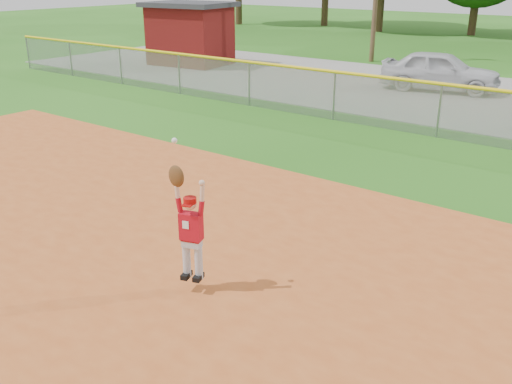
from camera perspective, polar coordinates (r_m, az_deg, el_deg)
ground at (r=8.78m, az=-6.40°, el=-8.79°), size 120.00×120.00×0.00m
parking_strip at (r=22.51m, az=23.01°, el=8.40°), size 44.00×10.00×0.03m
car_white_a at (r=23.50m, az=17.94°, el=11.46°), size 4.72×2.67×1.52m
utility_shed at (r=29.15m, az=-6.61°, el=15.49°), size 4.30×3.52×2.98m
outfield_fence at (r=16.70m, az=17.89°, el=8.15°), size 40.06×0.10×1.55m
ballplayer at (r=8.01m, az=-6.71°, el=-3.25°), size 0.56×0.30×2.07m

